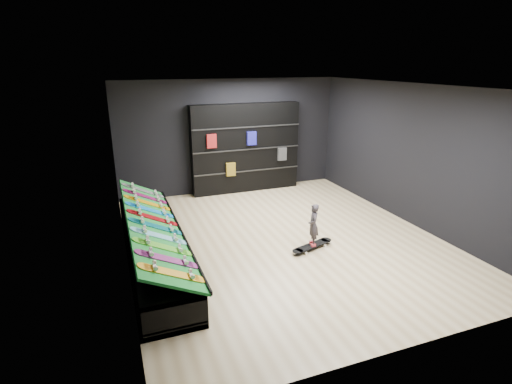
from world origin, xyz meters
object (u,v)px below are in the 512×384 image
object	(u,v)px
display_rack	(153,248)
floor_skateboard	(312,247)
child	(313,233)
back_shelving	(245,148)

from	to	relation	value
display_rack	floor_skateboard	xyz separation A→B (m)	(2.90, -0.61, -0.20)
floor_skateboard	child	size ratio (longest dim) A/B	1.99
display_rack	child	size ratio (longest dim) A/B	9.13
display_rack	back_shelving	world-z (taller)	back_shelving
display_rack	back_shelving	bearing A→B (deg)	48.66
back_shelving	child	distance (m)	4.02
back_shelving	child	xyz separation A→B (m)	(-0.02, -3.93, -0.85)
back_shelving	floor_skateboard	xyz separation A→B (m)	(-0.02, -3.93, -1.14)
floor_skateboard	child	world-z (taller)	child
child	floor_skateboard	bearing A→B (deg)	-71.16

